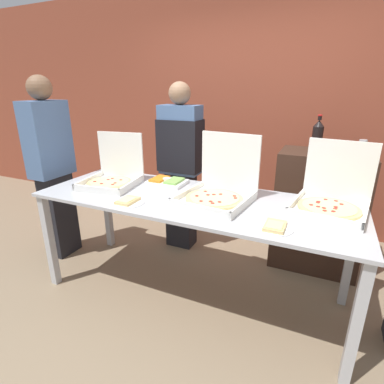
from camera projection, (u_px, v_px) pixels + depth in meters
name	position (u px, v px, depth m)	size (l,w,h in m)	color
ground_plane	(192.00, 292.00, 2.56)	(16.00, 16.00, 0.00)	#847056
brick_wall_behind	(251.00, 110.00, 3.55)	(10.00, 0.06, 2.80)	brown
buffet_table	(192.00, 209.00, 2.30)	(2.42, 0.86, 0.85)	#B7BABF
pizza_box_near_right	(113.00, 176.00, 2.58)	(0.49, 0.50, 0.43)	white
pizza_box_far_right	(218.00, 189.00, 2.21)	(0.53, 0.55, 0.47)	white
pizza_box_near_left	(331.00, 199.00, 2.04)	(0.52, 0.53, 0.45)	white
paper_plate_front_center	(128.00, 201.00, 2.18)	(0.25, 0.25, 0.03)	white
paper_plate_front_right	(275.00, 227.00, 1.78)	(0.22, 0.22, 0.03)	white
veggie_tray	(167.00, 182.00, 2.60)	(0.33, 0.23, 0.05)	white
sideboard_podium	(318.00, 211.00, 2.79)	(0.77, 0.48, 1.11)	#382319
soda_bottle	(317.00, 135.00, 2.65)	(0.09, 0.09, 0.32)	black
soda_can_silver	(362.00, 147.00, 2.53)	(0.07, 0.07, 0.12)	silver
soda_can_colored	(337.00, 149.00, 2.46)	(0.07, 0.07, 0.12)	red
person_server_vest	(181.00, 159.00, 3.03)	(0.42, 0.24, 1.70)	black
person_guest_cap	(52.00, 167.00, 2.88)	(0.22, 0.40, 1.76)	black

